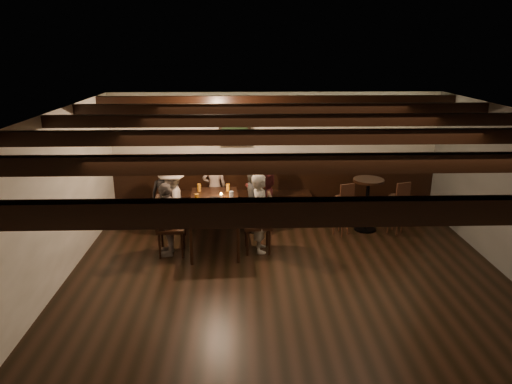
{
  "coord_description": "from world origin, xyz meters",
  "views": [
    {
      "loc": [
        -0.66,
        -5.43,
        3.25
      ],
      "look_at": [
        -0.45,
        1.3,
        1.08
      ],
      "focal_mm": 32.0,
      "sensor_mm": 36.0,
      "label": 1
    }
  ],
  "objects_px": {
    "high_top_table": "(367,197)",
    "dining_table": "(214,206)",
    "chair_left_far": "(170,237)",
    "person_bench_left": "(167,194)",
    "bar_stool_left": "(342,215)",
    "person_right_near": "(256,198)",
    "person_left_near": "(172,201)",
    "bar_stool_right": "(396,214)",
    "chair_right_far": "(259,234)",
    "person_bench_right": "(262,188)",
    "person_left_far": "(167,219)",
    "chair_left_near": "(175,219)",
    "chair_right_near": "(254,216)",
    "person_bench_centre": "(215,188)",
    "person_right_far": "(261,213)"
  },
  "relations": [
    {
      "from": "bar_stool_left",
      "to": "person_right_near",
      "type": "bearing_deg",
      "value": 151.94
    },
    {
      "from": "chair_left_far",
      "to": "person_right_near",
      "type": "height_order",
      "value": "person_right_near"
    },
    {
      "from": "person_left_near",
      "to": "chair_left_far",
      "type": "bearing_deg",
      "value": 1.89
    },
    {
      "from": "person_bench_left",
      "to": "person_bench_centre",
      "type": "bearing_deg",
      "value": -170.54
    },
    {
      "from": "person_bench_centre",
      "to": "high_top_table",
      "type": "xyz_separation_m",
      "value": [
        2.8,
        -0.63,
        0.0
      ]
    },
    {
      "from": "person_left_near",
      "to": "bar_stool_right",
      "type": "height_order",
      "value": "person_left_near"
    },
    {
      "from": "person_bench_right",
      "to": "bar_stool_left",
      "type": "relative_size",
      "value": 1.33
    },
    {
      "from": "chair_left_far",
      "to": "high_top_table",
      "type": "bearing_deg",
      "value": 101.82
    },
    {
      "from": "chair_left_far",
      "to": "person_bench_left",
      "type": "distance_m",
      "value": 1.4
    },
    {
      "from": "dining_table",
      "to": "chair_left_near",
      "type": "relative_size",
      "value": 2.21
    },
    {
      "from": "dining_table",
      "to": "bar_stool_right",
      "type": "height_order",
      "value": "bar_stool_right"
    },
    {
      "from": "person_left_near",
      "to": "person_bench_right",
      "type": "bearing_deg",
      "value": 105.26
    },
    {
      "from": "chair_right_far",
      "to": "person_left_far",
      "type": "relative_size",
      "value": 0.8
    },
    {
      "from": "chair_left_far",
      "to": "person_bench_right",
      "type": "xyz_separation_m",
      "value": [
        1.55,
        1.43,
        0.36
      ]
    },
    {
      "from": "person_right_far",
      "to": "high_top_table",
      "type": "distance_m",
      "value": 2.14
    },
    {
      "from": "person_right_far",
      "to": "person_bench_right",
      "type": "bearing_deg",
      "value": -6.34
    },
    {
      "from": "person_left_far",
      "to": "high_top_table",
      "type": "xyz_separation_m",
      "value": [
        3.47,
        0.91,
        0.03
      ]
    },
    {
      "from": "dining_table",
      "to": "chair_right_near",
      "type": "bearing_deg",
      "value": 32.06
    },
    {
      "from": "chair_left_near",
      "to": "chair_left_far",
      "type": "relative_size",
      "value": 0.89
    },
    {
      "from": "person_right_far",
      "to": "bar_stool_right",
      "type": "relative_size",
      "value": 1.34
    },
    {
      "from": "chair_left_far",
      "to": "person_bench_right",
      "type": "height_order",
      "value": "person_bench_right"
    },
    {
      "from": "chair_right_near",
      "to": "person_right_far",
      "type": "bearing_deg",
      "value": -177.99
    },
    {
      "from": "chair_left_far",
      "to": "person_right_near",
      "type": "relative_size",
      "value": 0.77
    },
    {
      "from": "person_left_far",
      "to": "high_top_table",
      "type": "height_order",
      "value": "person_left_far"
    },
    {
      "from": "chair_right_far",
      "to": "person_right_far",
      "type": "height_order",
      "value": "person_right_far"
    },
    {
      "from": "chair_left_far",
      "to": "person_left_far",
      "type": "bearing_deg",
      "value": -90.0
    },
    {
      "from": "person_right_far",
      "to": "bar_stool_left",
      "type": "relative_size",
      "value": 1.34
    },
    {
      "from": "chair_left_near",
      "to": "person_bench_left",
      "type": "distance_m",
      "value": 0.59
    },
    {
      "from": "chair_right_near",
      "to": "person_left_near",
      "type": "distance_m",
      "value": 1.51
    },
    {
      "from": "person_bench_left",
      "to": "person_right_near",
      "type": "distance_m",
      "value": 1.71
    },
    {
      "from": "person_right_far",
      "to": "person_left_near",
      "type": "bearing_deg",
      "value": 59.04
    },
    {
      "from": "chair_right_far",
      "to": "dining_table",
      "type": "bearing_deg",
      "value": 58.01
    },
    {
      "from": "chair_right_far",
      "to": "person_bench_right",
      "type": "bearing_deg",
      "value": -7.58
    },
    {
      "from": "person_bench_left",
      "to": "person_left_near",
      "type": "relative_size",
      "value": 0.98
    },
    {
      "from": "dining_table",
      "to": "person_bench_centre",
      "type": "bearing_deg",
      "value": 90.0
    },
    {
      "from": "chair_left_near",
      "to": "bar_stool_left",
      "type": "xyz_separation_m",
      "value": [
        2.99,
        -0.19,
        0.11
      ]
    },
    {
      "from": "person_bench_left",
      "to": "person_left_near",
      "type": "xyz_separation_m",
      "value": [
        0.17,
        -0.44,
        0.01
      ]
    },
    {
      "from": "chair_right_near",
      "to": "chair_right_far",
      "type": "height_order",
      "value": "chair_right_far"
    },
    {
      "from": "person_right_near",
      "to": "bar_stool_left",
      "type": "xyz_separation_m",
      "value": [
        1.52,
        -0.27,
        -0.26
      ]
    },
    {
      "from": "chair_left_near",
      "to": "person_bench_left",
      "type": "height_order",
      "value": "person_bench_left"
    },
    {
      "from": "high_top_table",
      "to": "bar_stool_right",
      "type": "bearing_deg",
      "value": -17.21
    },
    {
      "from": "chair_right_far",
      "to": "person_left_far",
      "type": "bearing_deg",
      "value": 90.0
    },
    {
      "from": "chair_right_near",
      "to": "person_bench_right",
      "type": "xyz_separation_m",
      "value": [
        0.16,
        0.46,
        0.39
      ]
    },
    {
      "from": "dining_table",
      "to": "person_right_near",
      "type": "bearing_deg",
      "value": 30.96
    },
    {
      "from": "high_top_table",
      "to": "dining_table",
      "type": "bearing_deg",
      "value": -171.22
    },
    {
      "from": "chair_right_near",
      "to": "person_bench_centre",
      "type": "relative_size",
      "value": 0.69
    },
    {
      "from": "chair_right_far",
      "to": "person_left_far",
      "type": "xyz_separation_m",
      "value": [
        -1.47,
        -0.08,
        0.31
      ]
    },
    {
      "from": "person_bench_right",
      "to": "high_top_table",
      "type": "relative_size",
      "value": 1.35
    },
    {
      "from": "person_right_near",
      "to": "person_right_far",
      "type": "xyz_separation_m",
      "value": [
        0.05,
        -0.9,
        0.04
      ]
    },
    {
      "from": "chair_left_near",
      "to": "person_bench_right",
      "type": "relative_size",
      "value": 0.65
    }
  ]
}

